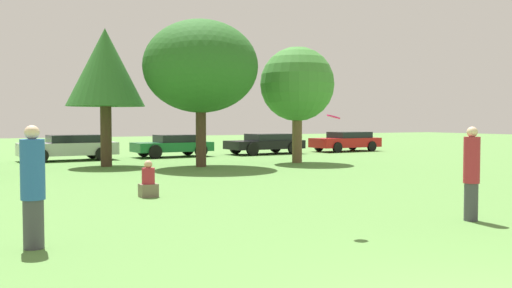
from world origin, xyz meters
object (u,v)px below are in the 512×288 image
at_px(parked_car_silver, 70,147).
at_px(parked_car_black, 266,143).
at_px(tree_3, 201,67).
at_px(parked_car_green, 174,145).
at_px(person_catcher, 471,173).
at_px(frisbee, 333,117).
at_px(bystander_sitting, 148,182).
at_px(tree_4, 297,85).
at_px(parked_car_red, 346,141).
at_px(person_thrower, 33,187).
at_px(tree_2, 105,68).

xyz_separation_m(parked_car_silver, parked_car_black, (10.73, -0.15, -0.02)).
xyz_separation_m(tree_3, parked_car_black, (6.56, 6.10, -3.51)).
distance_m(parked_car_green, parked_car_black, 5.45).
xyz_separation_m(person_catcher, parked_car_silver, (-3.95, 20.24, -0.27)).
bearing_deg(person_catcher, tree_3, -79.55).
relative_size(frisbee, parked_car_green, 0.06).
height_order(bystander_sitting, parked_car_green, parked_car_green).
height_order(person_catcher, parked_car_black, person_catcher).
relative_size(tree_4, parked_car_green, 1.27).
bearing_deg(parked_car_black, person_catcher, 68.83).
distance_m(parked_car_silver, parked_car_red, 16.46).
relative_size(person_thrower, frisbee, 7.56).
relative_size(person_catcher, tree_2, 0.32).
xyz_separation_m(frisbee, parked_car_red, (15.46, 19.62, -1.37)).
height_order(person_thrower, tree_3, tree_3).
xyz_separation_m(person_catcher, tree_4, (4.94, 13.93, 2.61)).
bearing_deg(person_catcher, person_thrower, 0.00).
xyz_separation_m(person_thrower, tree_3, (8.00, 12.43, 3.20)).
bearing_deg(bystander_sitting, person_catcher, -54.24).
bearing_deg(parked_car_red, tree_2, 12.19).
xyz_separation_m(frisbee, parked_car_black, (9.74, 19.61, -1.37)).
distance_m(person_catcher, parked_car_silver, 20.62).
bearing_deg(person_catcher, frisbee, 2.15).
relative_size(bystander_sitting, parked_car_green, 0.23).
distance_m(person_thrower, tree_4, 17.92).
xyz_separation_m(person_catcher, parked_car_green, (1.34, 20.31, -0.30)).
bearing_deg(person_catcher, tree_4, -98.12).
distance_m(frisbee, tree_3, 14.04).
distance_m(frisbee, tree_4, 15.67).
bearing_deg(parked_car_silver, tree_4, 142.13).
distance_m(bystander_sitting, parked_car_red, 21.94).
relative_size(bystander_sitting, parked_car_black, 0.21).
distance_m(frisbee, tree_2, 15.64).
bearing_deg(person_catcher, parked_car_black, -97.27).
distance_m(person_catcher, tree_3, 14.36).
xyz_separation_m(frisbee, tree_3, (3.18, 13.51, 2.13)).
relative_size(frisbee, parked_car_red, 0.06).
bearing_deg(parked_car_silver, parked_car_red, 177.03).
height_order(tree_3, parked_car_green, tree_3).
bearing_deg(person_thrower, tree_2, 83.89).
xyz_separation_m(tree_2, parked_car_red, (15.73, 4.12, -3.45)).
bearing_deg(parked_car_silver, person_catcher, 98.53).
bearing_deg(person_catcher, parked_car_silver, -67.57).
distance_m(person_catcher, tree_4, 15.01).
relative_size(tree_2, tree_4, 1.09).
xyz_separation_m(frisbee, parked_car_silver, (-1.00, 19.76, -1.36)).
xyz_separation_m(bystander_sitting, parked_car_black, (11.27, 13.86, 0.27)).
bearing_deg(bystander_sitting, parked_car_black, 50.87).
xyz_separation_m(frisbee, bystander_sitting, (-1.54, 5.75, -1.64)).
bearing_deg(tree_4, parked_car_silver, 144.63).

